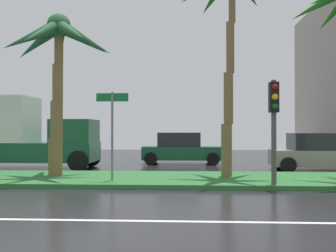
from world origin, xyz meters
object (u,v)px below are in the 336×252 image
(box_truck_lead, at_px, (29,136))
(car_in_traffic_leading, at_px, (181,149))
(palm_tree_centre_left, at_px, (59,49))
(street_name_sign, at_px, (112,124))
(car_in_traffic_second, at_px, (319,153))
(traffic_signal_median_right, at_px, (274,112))

(box_truck_lead, distance_m, car_in_traffic_leading, 7.93)
(palm_tree_centre_left, xyz_separation_m, car_in_traffic_leading, (4.60, 6.60, -4.15))
(street_name_sign, relative_size, car_in_traffic_second, 0.70)
(box_truck_lead, relative_size, car_in_traffic_leading, 1.49)
(palm_tree_centre_left, bearing_deg, car_in_traffic_second, 16.65)
(car_in_traffic_leading, relative_size, car_in_traffic_second, 1.00)
(palm_tree_centre_left, height_order, box_truck_lead, palm_tree_centre_left)
(traffic_signal_median_right, xyz_separation_m, car_in_traffic_leading, (-3.08, 8.73, -1.59))
(palm_tree_centre_left, xyz_separation_m, car_in_traffic_second, (10.91, 3.26, -4.15))
(car_in_traffic_leading, bearing_deg, car_in_traffic_second, -27.89)
(palm_tree_centre_left, distance_m, street_name_sign, 4.05)
(car_in_traffic_second, bearing_deg, palm_tree_centre_left, -163.35)
(street_name_sign, bearing_deg, traffic_signal_median_right, -6.72)
(palm_tree_centre_left, bearing_deg, street_name_sign, -32.30)
(box_truck_lead, bearing_deg, car_in_traffic_leading, 21.87)
(palm_tree_centre_left, height_order, car_in_traffic_leading, palm_tree_centre_left)
(box_truck_lead, xyz_separation_m, car_in_traffic_second, (13.64, -0.40, -0.72))
(box_truck_lead, bearing_deg, car_in_traffic_second, -1.67)
(box_truck_lead, relative_size, car_in_traffic_second, 1.49)
(street_name_sign, height_order, box_truck_lead, box_truck_lead)
(traffic_signal_median_right, relative_size, car_in_traffic_leading, 0.77)
(palm_tree_centre_left, bearing_deg, box_truck_lead, 126.72)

